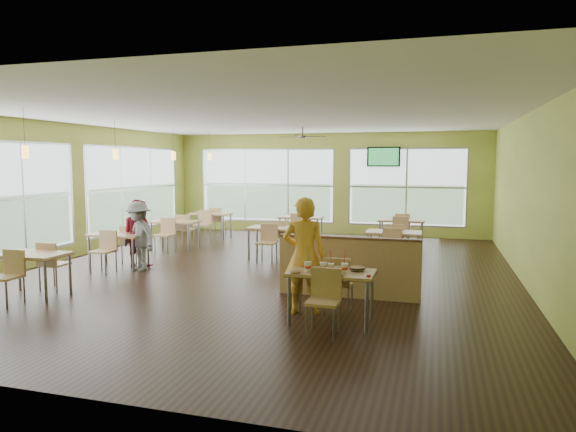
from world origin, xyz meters
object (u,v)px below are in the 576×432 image
object	(u,v)px
main_table	(331,279)
half_wall_divider	(348,267)
man_plaid	(304,256)
food_basket	(357,269)

from	to	relation	value
main_table	half_wall_divider	xyz separation A→B (m)	(0.00, 1.45, -0.11)
man_plaid	food_basket	world-z (taller)	man_plaid
half_wall_divider	man_plaid	distance (m)	1.27
main_table	food_basket	bearing A→B (deg)	20.44
man_plaid	food_basket	bearing A→B (deg)	158.39
man_plaid	food_basket	xyz separation A→B (m)	(0.83, -0.21, -0.11)
half_wall_divider	food_basket	world-z (taller)	half_wall_divider
main_table	man_plaid	world-z (taller)	man_plaid
man_plaid	food_basket	size ratio (longest dim) A/B	7.47
main_table	food_basket	distance (m)	0.39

